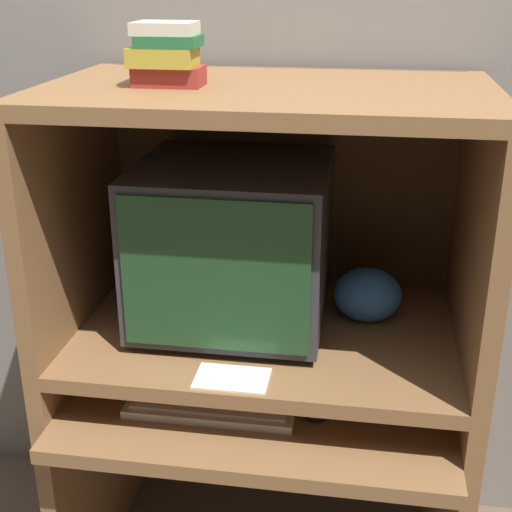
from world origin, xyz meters
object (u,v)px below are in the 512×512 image
at_px(crt_monitor, 233,243).
at_px(mouse, 316,415).
at_px(keyboard, 212,404).
at_px(book_stack, 166,55).
at_px(snack_bag, 368,295).

distance_m(crt_monitor, mouse, 0.46).
height_order(crt_monitor, keyboard, crt_monitor).
distance_m(crt_monitor, keyboard, 0.39).
xyz_separation_m(crt_monitor, book_stack, (-0.13, -0.08, 0.46)).
xyz_separation_m(crt_monitor, snack_bag, (0.34, 0.05, -0.14)).
distance_m(crt_monitor, snack_bag, 0.37).
relative_size(crt_monitor, book_stack, 2.98).
bearing_deg(mouse, snack_bag, 68.67).
distance_m(crt_monitor, book_stack, 0.48).
distance_m(keyboard, snack_bag, 0.48).
relative_size(keyboard, book_stack, 2.60).
height_order(keyboard, snack_bag, snack_bag).
bearing_deg(crt_monitor, mouse, -43.14).
height_order(keyboard, mouse, same).
height_order(crt_monitor, book_stack, book_stack).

